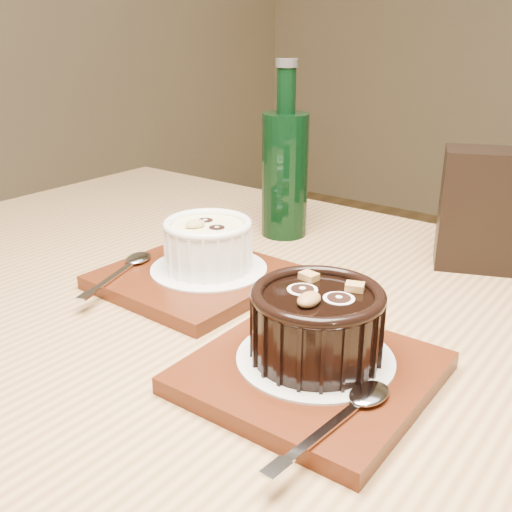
{
  "coord_description": "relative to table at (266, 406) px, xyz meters",
  "views": [
    {
      "loc": [
        0.26,
        -0.7,
        1.02
      ],
      "look_at": [
        -0.06,
        -0.28,
        0.81
      ],
      "focal_mm": 42.0,
      "sensor_mm": 36.0,
      "label": 1
    }
  ],
  "objects": [
    {
      "name": "table",
      "position": [
        0.0,
        0.0,
        0.0
      ],
      "size": [
        1.21,
        0.81,
        0.75
      ],
      "rotation": [
        0.0,
        0.0,
        -0.01
      ],
      "color": "#9B7143",
      "rests_on": "ground"
    },
    {
      "name": "spoon_right",
      "position": [
        0.14,
        -0.1,
        0.11
      ],
      "size": [
        0.04,
        0.14,
        0.01
      ],
      "primitive_type": null,
      "rotation": [
        0.0,
        0.0,
        -0.09
      ],
      "color": "silver",
      "rests_on": "tray_right"
    },
    {
      "name": "doily_right",
      "position": [
        0.08,
        -0.04,
        0.11
      ],
      "size": [
        0.13,
        0.13,
        0.0
      ],
      "primitive_type": "cylinder",
      "color": "white",
      "rests_on": "tray_right"
    },
    {
      "name": "tray_right",
      "position": [
        0.08,
        -0.05,
        0.1
      ],
      "size": [
        0.18,
        0.18,
        0.01
      ],
      "primitive_type": "cube",
      "rotation": [
        0.0,
        0.0,
        0.01
      ],
      "color": "#55210E",
      "rests_on": "table"
    },
    {
      "name": "ramekin_white",
      "position": [
        -0.12,
        0.05,
        0.14
      ],
      "size": [
        0.1,
        0.1,
        0.06
      ],
      "rotation": [
        0.0,
        0.0,
        -0.4
      ],
      "color": "white",
      "rests_on": "doily_left"
    },
    {
      "name": "tray_left",
      "position": [
        -0.12,
        0.03,
        0.1
      ],
      "size": [
        0.19,
        0.19,
        0.01
      ],
      "primitive_type": "cube",
      "rotation": [
        0.0,
        0.0,
        -0.03
      ],
      "color": "#55210E",
      "rests_on": "table"
    },
    {
      "name": "doily_left",
      "position": [
        -0.11,
        0.05,
        0.11
      ],
      "size": [
        0.13,
        0.13,
        0.0
      ],
      "primitive_type": "cylinder",
      "color": "white",
      "rests_on": "tray_left"
    },
    {
      "name": "ramekin_dark",
      "position": [
        0.08,
        -0.04,
        0.14
      ],
      "size": [
        0.11,
        0.11,
        0.06
      ],
      "rotation": [
        0.0,
        0.0,
        0.1
      ],
      "color": "black",
      "rests_on": "doily_right"
    },
    {
      "name": "condiment_stand",
      "position": [
        0.11,
        0.28,
        0.16
      ],
      "size": [
        0.12,
        0.09,
        0.14
      ],
      "primitive_type": "cube",
      "rotation": [
        0.0,
        0.0,
        0.39
      ],
      "color": "black",
      "rests_on": "table"
    },
    {
      "name": "green_bottle",
      "position": [
        -0.14,
        0.23,
        0.18
      ],
      "size": [
        0.06,
        0.06,
        0.23
      ],
      "color": "black",
      "rests_on": "table"
    },
    {
      "name": "spoon_left",
      "position": [
        -0.19,
        -0.02,
        0.11
      ],
      "size": [
        0.07,
        0.14,
        0.01
      ],
      "primitive_type": null,
      "rotation": [
        0.0,
        0.0,
        0.31
      ],
      "color": "silver",
      "rests_on": "tray_left"
    }
  ]
}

